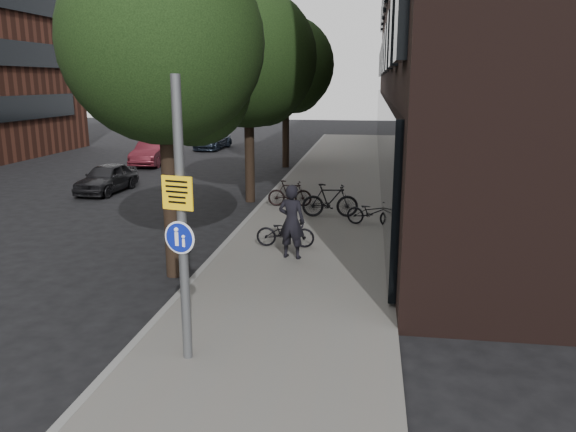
% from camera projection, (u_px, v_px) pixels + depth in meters
% --- Properties ---
extents(ground, '(120.00, 120.00, 0.00)m').
position_uv_depth(ground, '(237.00, 382.00, 8.58)').
color(ground, black).
rests_on(ground, ground).
extents(sidewalk, '(4.50, 60.00, 0.12)m').
position_uv_depth(sidewalk, '(317.00, 221.00, 18.15)').
color(sidewalk, '#5D5A56').
rests_on(sidewalk, ground).
extents(curb_edge, '(0.15, 60.00, 0.13)m').
position_uv_depth(curb_edge, '(249.00, 219.00, 18.47)').
color(curb_edge, slate).
rests_on(curb_edge, ground).
extents(street_tree_near, '(4.40, 4.40, 7.50)m').
position_uv_depth(street_tree_near, '(169.00, 52.00, 12.21)').
color(street_tree_near, black).
rests_on(street_tree_near, ground).
extents(street_tree_mid, '(5.00, 5.00, 7.80)m').
position_uv_depth(street_tree_mid, '(251.00, 63.00, 20.39)').
color(street_tree_mid, black).
rests_on(street_tree_mid, ground).
extents(street_tree_far, '(5.00, 5.00, 7.80)m').
position_uv_depth(street_tree_far, '(287.00, 69.00, 29.04)').
color(street_tree_far, black).
rests_on(street_tree_far, ground).
extents(signpost, '(0.51, 0.15, 4.47)m').
position_uv_depth(signpost, '(182.00, 222.00, 8.58)').
color(signpost, '#595B5E').
rests_on(signpost, sidewalk).
extents(pedestrian, '(0.77, 0.59, 1.88)m').
position_uv_depth(pedestrian, '(292.00, 222.00, 14.03)').
color(pedestrian, black).
rests_on(pedestrian, sidewalk).
extents(parked_bike_facade_near, '(1.70, 1.03, 0.85)m').
position_uv_depth(parked_bike_facade_near, '(372.00, 212.00, 17.29)').
color(parked_bike_facade_near, black).
rests_on(parked_bike_facade_near, sidewalk).
extents(parked_bike_facade_far, '(1.89, 0.73, 1.11)m').
position_uv_depth(parked_bike_facade_far, '(330.00, 200.00, 18.41)').
color(parked_bike_facade_far, black).
rests_on(parked_bike_facade_far, sidewalk).
extents(parked_bike_curb_near, '(1.59, 0.59, 0.83)m').
position_uv_depth(parked_bike_curb_near, '(285.00, 232.00, 15.09)').
color(parked_bike_curb_near, black).
rests_on(parked_bike_curb_near, sidewalk).
extents(parked_bike_curb_far, '(1.59, 0.53, 0.94)m').
position_uv_depth(parked_bike_curb_far, '(290.00, 193.00, 19.97)').
color(parked_bike_curb_far, black).
rests_on(parked_bike_curb_far, sidewalk).
extents(parked_car_near, '(1.60, 3.58, 1.20)m').
position_uv_depth(parked_car_near, '(107.00, 178.00, 23.13)').
color(parked_car_near, black).
rests_on(parked_car_near, ground).
extents(parked_car_mid, '(1.69, 4.14, 1.34)m').
position_uv_depth(parked_car_mid, '(152.00, 153.00, 30.72)').
color(parked_car_mid, maroon).
rests_on(parked_car_mid, ground).
extents(parked_car_far, '(1.97, 4.25, 1.20)m').
position_uv_depth(parked_car_far, '(213.00, 140.00, 38.01)').
color(parked_car_far, '#1A222E').
rests_on(parked_car_far, ground).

